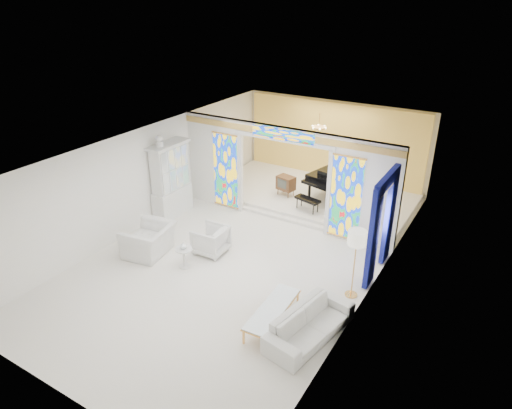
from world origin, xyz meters
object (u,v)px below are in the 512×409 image
Objects in this scene: sofa at (310,324)px; coffee_table at (272,309)px; tv_console at (286,183)px; armchair_right at (211,240)px; grand_piano at (339,178)px; armchair_left at (149,240)px; china_cabinet at (171,181)px.

sofa is 1.19× the size of coffee_table.
tv_console is at bearing 42.72° from sofa.
tv_console reaches higher than coffee_table.
armchair_right is 0.32× the size of grand_piano.
armchair_left is 1.87× the size of tv_console.
coffee_table is (2.88, -1.71, -0.02)m from armchair_right.
grand_piano is 1.78m from tv_console.
china_cabinet reaches higher than armchair_right.
armchair_right is 0.39× the size of sofa.
tv_console is (0.16, 4.11, 0.24)m from armchair_right.
armchair_left is at bearing 92.44° from sofa.
armchair_left is at bearing -64.91° from china_cabinet.
tv_console is (2.57, 2.83, -0.55)m from china_cabinet.
coffee_table is 0.68× the size of grand_piano.
sofa is at bearing 2.79° from coffee_table.
grand_piano is at bearing 99.72° from coffee_table.
grand_piano reaches higher than sofa.
china_cabinet is at bearing 75.31° from sofa.
tv_console is (1.55, 5.02, 0.21)m from armchair_left.
armchair_left is 5.26m from tv_console.
coffee_table is at bearing -66.84° from grand_piano.
china_cabinet reaches higher than armchair_left.
armchair_right is 3.35m from coffee_table.
armchair_right is at bearing -79.38° from tv_console.
armchair_left is 1.50× the size of armchair_right.
armchair_left is at bearing -105.30° from grand_piano.
coffee_table is at bearing -52.08° from tv_console.
china_cabinet reaches higher than sofa.
sofa is 3.20× the size of tv_console.
armchair_left reaches higher than armchair_right.
grand_piano is (1.76, 4.84, 0.49)m from armchair_right.
tv_console reaches higher than armchair_right.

